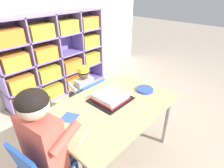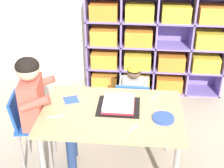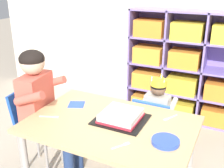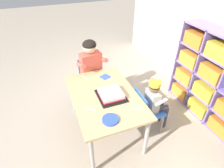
{
  "view_description": "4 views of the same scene",
  "coord_description": "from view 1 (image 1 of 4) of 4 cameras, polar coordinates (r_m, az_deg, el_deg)",
  "views": [
    {
      "loc": [
        -1.01,
        -0.91,
        1.59
      ],
      "look_at": [
        0.06,
        0.05,
        0.81
      ],
      "focal_mm": 29.32,
      "sensor_mm": 36.0,
      "label": 1
    },
    {
      "loc": [
        0.2,
        -2.12,
        2.06
      ],
      "look_at": [
        -0.01,
        0.1,
        0.83
      ],
      "focal_mm": 50.14,
      "sensor_mm": 36.0,
      "label": 2
    },
    {
      "loc": [
        0.74,
        -1.5,
        1.58
      ],
      "look_at": [
        -0.02,
        0.06,
        0.9
      ],
      "focal_mm": 43.92,
      "sensor_mm": 36.0,
      "label": 3
    },
    {
      "loc": [
        1.64,
        -0.53,
        2.03
      ],
      "look_at": [
        0.05,
        0.08,
        0.81
      ],
      "focal_mm": 29.49,
      "sensor_mm": 36.0,
      "label": 4
    }
  ],
  "objects": [
    {
      "name": "storage_cubby_shelf",
      "position": [
        2.96,
        -17.51,
        7.82
      ],
      "size": [
        1.69,
        0.32,
        1.25
      ],
      "color": "#7F6BB2",
      "rests_on": "ground"
    },
    {
      "name": "child_with_crown",
      "position": [
        2.22,
        -9.22,
        -1.06
      ],
      "size": [
        0.3,
        0.31,
        0.82
      ],
      "rotation": [
        0.0,
        0.0,
        3.11
      ],
      "color": "#B2ADA3",
      "rests_on": "ground"
    },
    {
      "name": "adult_helper_seated",
      "position": [
        1.38,
        -18.75,
        -15.35
      ],
      "size": [
        0.45,
        0.44,
        1.07
      ],
      "rotation": [
        0.0,
        0.0,
        1.71
      ],
      "color": "#D15647",
      "rests_on": "ground"
    },
    {
      "name": "fork_by_napkin",
      "position": [
        1.68,
        9.93,
        -6.56
      ],
      "size": [
        0.08,
        0.11,
        0.0
      ],
      "rotation": [
        0.0,
        0.0,
        4.12
      ],
      "color": "white",
      "rests_on": "activity_table"
    },
    {
      "name": "fork_near_child_seat",
      "position": [
        1.38,
        -8.68,
        -15.96
      ],
      "size": [
        0.14,
        0.06,
        0.0
      ],
      "rotation": [
        0.0,
        0.0,
        3.5
      ],
      "color": "white",
      "rests_on": "activity_table"
    },
    {
      "name": "classroom_back_wall",
      "position": [
        2.84,
        -28.83,
        20.48
      ],
      "size": [
        5.12,
        0.1,
        2.7
      ],
      "primitive_type": "cube",
      "color": "beige",
      "rests_on": "ground"
    },
    {
      "name": "activity_table",
      "position": [
        1.71,
        0.08,
        -8.4
      ],
      "size": [
        1.15,
        0.77,
        0.63
      ],
      "color": "tan",
      "rests_on": "ground"
    },
    {
      "name": "fork_at_table_front_edge",
      "position": [
        2.03,
        1.62,
        0.5
      ],
      "size": [
        0.08,
        0.13,
        0.0
      ],
      "rotation": [
        0.0,
        0.0,
        1.08
      ],
      "color": "white",
      "rests_on": "activity_table"
    },
    {
      "name": "birthday_cake_on_tray",
      "position": [
        1.72,
        -0.46,
        -4.21
      ],
      "size": [
        0.35,
        0.32,
        0.06
      ],
      "color": "black",
      "rests_on": "activity_table"
    },
    {
      "name": "classroom_chair_blue",
      "position": [
        2.21,
        -7.2,
        -4.98
      ],
      "size": [
        0.36,
        0.35,
        0.64
      ],
      "rotation": [
        0.0,
        0.0,
        3.11
      ],
      "color": "blue",
      "rests_on": "ground"
    },
    {
      "name": "paper_napkin_square",
      "position": [
        1.56,
        -13.09,
        -10.13
      ],
      "size": [
        0.16,
        0.16,
        0.0
      ],
      "primitive_type": "cube",
      "rotation": [
        0.0,
        0.0,
        0.4
      ],
      "color": "#3356B7",
      "rests_on": "activity_table"
    },
    {
      "name": "paper_plate_stack",
      "position": [
        1.9,
        10.18,
        -1.72
      ],
      "size": [
        0.17,
        0.17,
        0.02
      ],
      "primitive_type": "cylinder",
      "color": "blue",
      "rests_on": "activity_table"
    },
    {
      "name": "ground",
      "position": [
        2.1,
        0.07,
        -20.82
      ],
      "size": [
        16.0,
        16.0,
        0.0
      ],
      "primitive_type": "plane",
      "color": "tan"
    }
  ]
}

